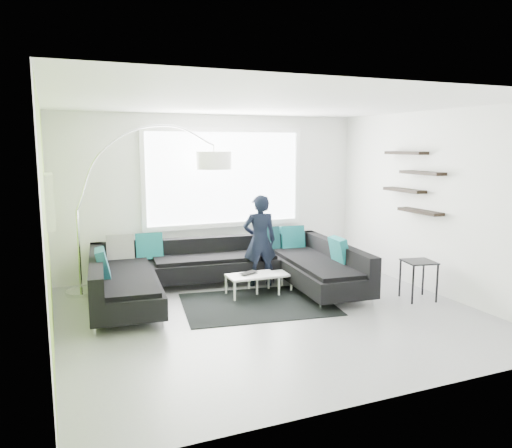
{
  "coord_description": "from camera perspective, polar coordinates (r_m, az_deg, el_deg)",
  "views": [
    {
      "loc": [
        -2.69,
        -5.93,
        2.27
      ],
      "look_at": [
        0.16,
        0.9,
        1.1
      ],
      "focal_mm": 35.0,
      "sensor_mm": 36.0,
      "label": 1
    }
  ],
  "objects": [
    {
      "name": "room_shell",
      "position": [
        6.73,
        1.35,
        5.06
      ],
      "size": [
        5.54,
        5.04,
        2.82
      ],
      "color": "white",
      "rests_on": "ground"
    },
    {
      "name": "arc_lamp",
      "position": [
        7.98,
        -19.8,
        1.44
      ],
      "size": [
        2.56,
        1.35,
        2.59
      ],
      "primitive_type": null,
      "rotation": [
        0.0,
        0.0,
        -0.17
      ],
      "color": "white",
      "rests_on": "ground"
    },
    {
      "name": "coffee_table",
      "position": [
        7.79,
        0.62,
        -6.72
      ],
      "size": [
        0.98,
        0.57,
        0.32
      ],
      "primitive_type": "cube",
      "rotation": [
        0.0,
        0.0,
        -0.0
      ],
      "color": "silver",
      "rests_on": "ground"
    },
    {
      "name": "sectional_sofa",
      "position": [
        7.6,
        -3.53,
        -5.51
      ],
      "size": [
        4.1,
        2.75,
        0.84
      ],
      "rotation": [
        0.0,
        0.0,
        -0.09
      ],
      "color": "black",
      "rests_on": "ground"
    },
    {
      "name": "person",
      "position": [
        8.07,
        0.43,
        -1.92
      ],
      "size": [
        0.67,
        0.55,
        1.49
      ],
      "primitive_type": "imported",
      "rotation": [
        0.0,
        0.0,
        2.96
      ],
      "color": "black",
      "rests_on": "ground"
    },
    {
      "name": "side_table",
      "position": [
        7.81,
        18.04,
        -6.13
      ],
      "size": [
        0.5,
        0.5,
        0.59
      ],
      "primitive_type": "cube",
      "rotation": [
        0.0,
        0.0,
        -0.19
      ],
      "color": "black",
      "rests_on": "ground"
    },
    {
      "name": "ground",
      "position": [
        6.9,
        1.71,
        -10.24
      ],
      "size": [
        5.5,
        5.5,
        0.0
      ],
      "primitive_type": "plane",
      "color": "gray",
      "rests_on": "ground"
    },
    {
      "name": "laptop",
      "position": [
        7.65,
        -0.58,
        -5.69
      ],
      "size": [
        0.5,
        0.48,
        0.03
      ],
      "primitive_type": "imported",
      "rotation": [
        0.0,
        0.0,
        0.47
      ],
      "color": "black",
      "rests_on": "coffee_table"
    },
    {
      "name": "rug",
      "position": [
        7.28,
        0.18,
        -9.14
      ],
      "size": [
        2.31,
        1.83,
        0.01
      ],
      "primitive_type": "cube",
      "rotation": [
        0.0,
        0.0,
        -0.14
      ],
      "color": "black",
      "rests_on": "ground"
    }
  ]
}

